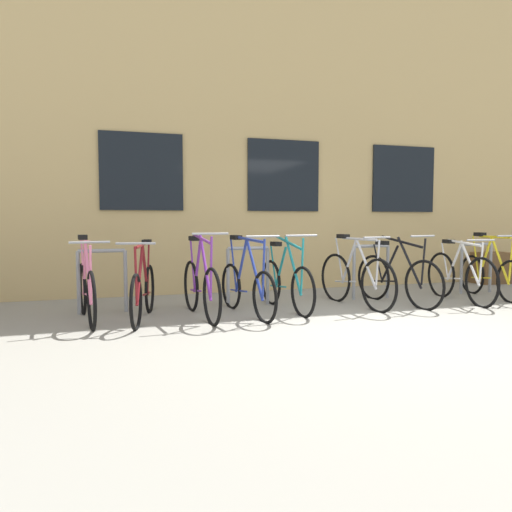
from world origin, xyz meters
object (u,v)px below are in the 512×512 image
at_px(bicycle_yellow, 490,274).
at_px(bicycle_silver, 356,278).
at_px(bicycle_black, 397,278).
at_px(bicycle_teal, 286,283).
at_px(bicycle_white, 460,276).
at_px(bicycle_blue, 246,286).
at_px(bicycle_maroon, 143,290).
at_px(bicycle_purple, 201,287).
at_px(bicycle_pink, 87,290).
at_px(planter_box, 492,268).

bearing_deg(bicycle_yellow, bicycle_silver, -178.90).
bearing_deg(bicycle_black, bicycle_teal, 178.28).
xyz_separation_m(bicycle_white, bicycle_teal, (-2.76, 0.13, -0.02)).
height_order(bicycle_teal, bicycle_blue, same).
distance_m(bicycle_maroon, bicycle_purple, 0.71).
height_order(bicycle_maroon, bicycle_pink, bicycle_pink).
distance_m(bicycle_white, bicycle_yellow, 0.73).
relative_size(bicycle_silver, bicycle_blue, 1.02).
bearing_deg(bicycle_purple, bicycle_silver, 3.26).
bearing_deg(bicycle_yellow, bicycle_blue, -177.23).
bearing_deg(bicycle_yellow, planter_box, 46.00).
bearing_deg(bicycle_teal, planter_box, 16.59).
distance_m(bicycle_maroon, bicycle_silver, 2.96).
relative_size(bicycle_maroon, bicycle_white, 0.96).
relative_size(bicycle_maroon, bicycle_purple, 0.98).
relative_size(bicycle_maroon, bicycle_yellow, 1.02).
bearing_deg(bicycle_purple, planter_box, 14.78).
distance_m(bicycle_teal, bicycle_silver, 1.06).
relative_size(bicycle_teal, bicycle_pink, 1.00).
bearing_deg(bicycle_pink, bicycle_black, -0.94).
distance_m(bicycle_maroon, bicycle_teal, 1.91).
distance_m(bicycle_purple, bicycle_pink, 1.38).
xyz_separation_m(bicycle_purple, bicycle_yellow, (4.67, 0.17, -0.01)).
distance_m(bicycle_black, bicycle_yellow, 1.75).
distance_m(bicycle_silver, bicycle_blue, 1.67).
bearing_deg(planter_box, bicycle_silver, -158.83).
bearing_deg(bicycle_blue, planter_box, 16.53).
bearing_deg(bicycle_black, bicycle_silver, 177.58).
distance_m(bicycle_white, bicycle_silver, 1.70).
bearing_deg(bicycle_blue, bicycle_black, 3.03).
xyz_separation_m(bicycle_yellow, bicycle_pink, (-6.04, -0.00, 0.01)).
relative_size(bicycle_pink, bicycle_blue, 1.00).
height_order(bicycle_white, bicycle_teal, bicycle_teal).
xyz_separation_m(bicycle_maroon, bicycle_white, (4.66, -0.02, 0.02)).
bearing_deg(bicycle_pink, bicycle_maroon, -10.94).
distance_m(bicycle_black, planter_box, 3.46).
relative_size(bicycle_maroon, bicycle_blue, 0.98).
bearing_deg(bicycle_blue, bicycle_teal, 16.03).
xyz_separation_m(bicycle_white, bicycle_yellow, (0.71, 0.16, -0.01)).
bearing_deg(bicycle_silver, planter_box, 21.17).
distance_m(bicycle_maroon, bicycle_black, 3.63).
bearing_deg(bicycle_purple, bicycle_teal, 7.20).
xyz_separation_m(bicycle_black, bicycle_silver, (-0.67, 0.03, 0.02)).
xyz_separation_m(bicycle_purple, planter_box, (6.04, 1.59, -0.09)).
xyz_separation_m(bicycle_maroon, bicycle_black, (3.63, 0.06, 0.01)).
distance_m(bicycle_blue, planter_box, 5.68).
relative_size(bicycle_maroon, bicycle_teal, 0.98).
height_order(bicycle_black, bicycle_silver, bicycle_black).
relative_size(bicycle_white, bicycle_pink, 1.02).
relative_size(bicycle_purple, bicycle_white, 0.98).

